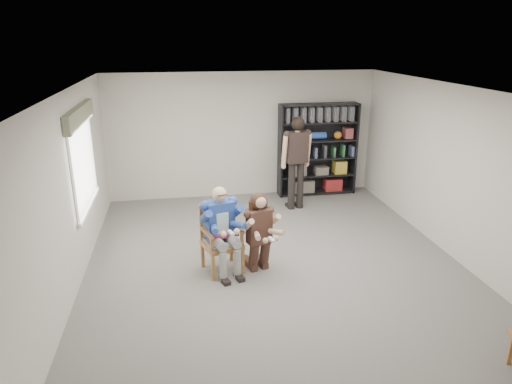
{
  "coord_description": "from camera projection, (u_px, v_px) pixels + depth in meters",
  "views": [
    {
      "loc": [
        -1.44,
        -6.5,
        3.54
      ],
      "look_at": [
        -0.2,
        0.6,
        1.05
      ],
      "focal_mm": 32.0,
      "sensor_mm": 36.0,
      "label": 1
    }
  ],
  "objects": [
    {
      "name": "seated_man",
      "position": [
        222.0,
        230.0,
        7.03
      ],
      "size": [
        0.8,
        0.97,
        1.39
      ],
      "primitive_type": null,
      "rotation": [
        0.0,
        0.0,
        0.28
      ],
      "color": "navy",
      "rests_on": "floor"
    },
    {
      "name": "floor",
      "position": [
        274.0,
        264.0,
        7.44
      ],
      "size": [
        6.0,
        7.0,
        0.01
      ],
      "primitive_type": "cube",
      "color": "slate",
      "rests_on": "ground"
    },
    {
      "name": "window_left",
      "position": [
        84.0,
        160.0,
        7.36
      ],
      "size": [
        0.16,
        2.0,
        1.75
      ],
      "primitive_type": null,
      "color": "silver",
      "rests_on": "room_shell"
    },
    {
      "name": "standing_man",
      "position": [
        296.0,
        164.0,
        9.52
      ],
      "size": [
        0.65,
        0.44,
        1.96
      ],
      "primitive_type": null,
      "rotation": [
        0.0,
        0.0,
        0.18
      ],
      "color": "black",
      "rests_on": "floor"
    },
    {
      "name": "armchair",
      "position": [
        222.0,
        239.0,
        7.08
      ],
      "size": [
        0.76,
        0.75,
        1.07
      ],
      "primitive_type": null,
      "rotation": [
        0.0,
        0.0,
        0.28
      ],
      "color": "#A0672C",
      "rests_on": "floor"
    },
    {
      "name": "room_shell",
      "position": [
        276.0,
        182.0,
        6.99
      ],
      "size": [
        6.0,
        7.0,
        2.8
      ],
      "primitive_type": null,
      "color": "beige",
      "rests_on": "ground"
    },
    {
      "name": "kneeling_woman",
      "position": [
        260.0,
        234.0,
        7.03
      ],
      "size": [
        0.75,
        0.97,
        1.27
      ],
      "primitive_type": null,
      "rotation": [
        0.0,
        0.0,
        0.28
      ],
      "color": "#34231A",
      "rests_on": "floor"
    },
    {
      "name": "bookshelf",
      "position": [
        318.0,
        150.0,
        10.43
      ],
      "size": [
        1.8,
        0.38,
        2.1
      ],
      "primitive_type": null,
      "color": "black",
      "rests_on": "floor"
    }
  ]
}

